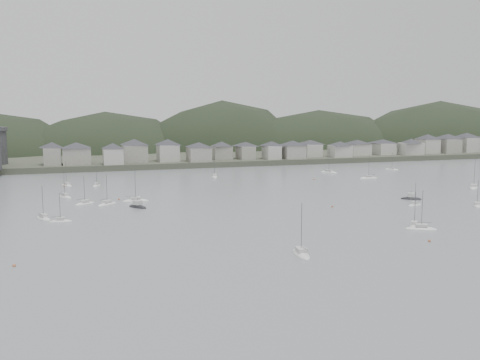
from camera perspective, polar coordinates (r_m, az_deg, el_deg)
name	(u,v)px	position (r m, az deg, el deg)	size (l,w,h in m)	color
ground	(343,248)	(122.88, 10.95, -7.12)	(900.00, 900.00, 0.00)	slate
far_shore_land	(149,149)	(404.11, -9.70, 3.23)	(900.00, 250.00, 3.00)	#383D2D
forested_ridge	(161,170)	(380.83, -8.37, 1.07)	(851.55, 103.94, 102.57)	black
waterfront_town	(266,149)	(307.85, 2.73, 3.37)	(451.48, 28.46, 12.92)	gray
sailboat_lead	(65,197)	(198.83, -18.15, -1.72)	(6.03, 8.06, 10.74)	silver
moored_fleet	(253,207)	(169.83, 1.44, -2.87)	(237.26, 161.11, 12.84)	silver
motor_launch_near	(411,198)	(194.49, 17.75, -1.87)	(7.34, 5.65, 3.69)	black
motor_launch_far	(138,206)	(172.81, -10.84, -2.79)	(6.51, 8.05, 3.86)	black
mooring_buoys	(260,202)	(178.64, 2.16, -2.37)	(168.80, 122.74, 0.70)	#B5643C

